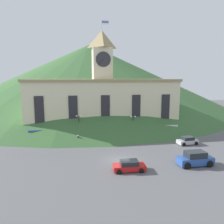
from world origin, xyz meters
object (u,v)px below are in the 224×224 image
at_px(street_lamp_center, 79,121).
at_px(pedestrian, 78,139).
at_px(car_blue_van, 195,159).
at_px(car_red_sedan, 129,166).
at_px(street_lamp_far_right, 133,121).
at_px(car_silver_hatch, 187,141).

distance_m(street_lamp_center, pedestrian, 5.14).
bearing_deg(car_blue_van, street_lamp_center, -49.31).
relative_size(car_blue_van, car_red_sedan, 1.15).
distance_m(street_lamp_far_right, car_red_sedan, 19.30).
bearing_deg(car_red_sedan, pedestrian, -61.51).
distance_m(car_blue_van, car_red_sedan, 9.91).
bearing_deg(car_red_sedan, car_silver_hatch, -142.19).
relative_size(street_lamp_center, car_red_sedan, 1.07).
distance_m(street_lamp_far_right, car_silver_hatch, 12.28).
xyz_separation_m(car_blue_van, car_red_sedan, (-9.90, -0.21, -0.29)).
distance_m(street_lamp_far_right, car_blue_van, 18.77).
height_order(street_lamp_center, car_silver_hatch, street_lamp_center).
bearing_deg(car_silver_hatch, pedestrian, 162.51).
bearing_deg(street_lamp_far_right, car_blue_van, -76.39).
height_order(car_blue_van, pedestrian, car_blue_van).
relative_size(car_silver_hatch, car_blue_van, 0.79).
xyz_separation_m(street_lamp_far_right, pedestrian, (-12.18, -4.43, -2.28)).
relative_size(street_lamp_far_right, pedestrian, 2.58).
relative_size(car_blue_van, pedestrian, 3.08).
distance_m(car_blue_van, pedestrian, 21.49).
bearing_deg(street_lamp_far_right, car_silver_hatch, -45.44).
bearing_deg(pedestrian, car_silver_hatch, -126.77).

